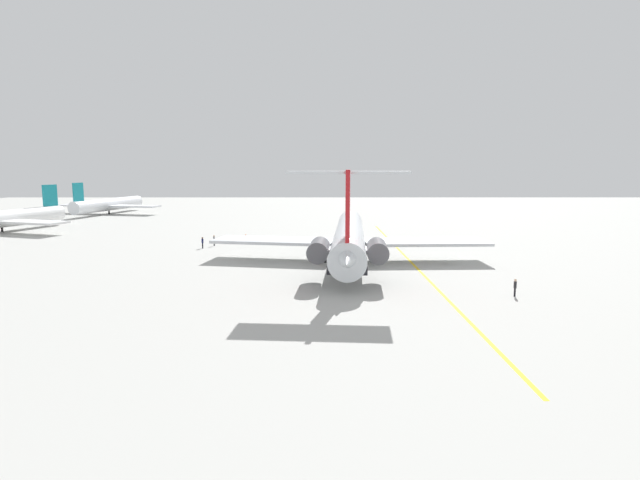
% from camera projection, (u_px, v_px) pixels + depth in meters
% --- Properties ---
extents(ground, '(299.34, 299.34, 0.00)m').
position_uv_depth(ground, '(410.00, 259.00, 70.70)').
color(ground, '#ADADA8').
extents(main_jetliner, '(43.10, 38.20, 12.55)m').
position_uv_depth(main_jetliner, '(349.00, 238.00, 67.06)').
color(main_jetliner, silver).
rests_on(main_jetliner, ground).
extents(airliner_far_right, '(30.13, 30.01, 9.04)m').
position_uv_depth(airliner_far_right, '(110.00, 204.00, 140.25)').
color(airliner_far_right, silver).
rests_on(airliner_far_right, ground).
extents(ground_crew_near_nose, '(0.32, 0.38, 1.82)m').
position_uv_depth(ground_crew_near_nose, '(202.00, 241.00, 79.61)').
color(ground_crew_near_nose, black).
rests_on(ground_crew_near_nose, ground).
extents(ground_crew_near_tail, '(0.42, 0.29, 1.81)m').
position_uv_depth(ground_crew_near_tail, '(214.00, 239.00, 82.10)').
color(ground_crew_near_tail, black).
rests_on(ground_crew_near_tail, ground).
extents(ground_crew_portside, '(0.45, 0.29, 1.79)m').
position_uv_depth(ground_crew_portside, '(515.00, 285.00, 49.69)').
color(ground_crew_portside, black).
rests_on(ground_crew_portside, ground).
extents(safety_cone_nose, '(0.40, 0.40, 0.55)m').
position_uv_depth(safety_cone_nose, '(233.00, 236.00, 92.38)').
color(safety_cone_nose, '#EA590F').
rests_on(safety_cone_nose, ground).
extents(safety_cone_wingtip, '(0.40, 0.40, 0.55)m').
position_uv_depth(safety_cone_wingtip, '(246.00, 235.00, 93.36)').
color(safety_cone_wingtip, '#EA590F').
rests_on(safety_cone_wingtip, ground).
extents(taxiway_centreline, '(83.53, 0.43, 0.01)m').
position_uv_depth(taxiway_centreline, '(410.00, 261.00, 68.75)').
color(taxiway_centreline, gold).
rests_on(taxiway_centreline, ground).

